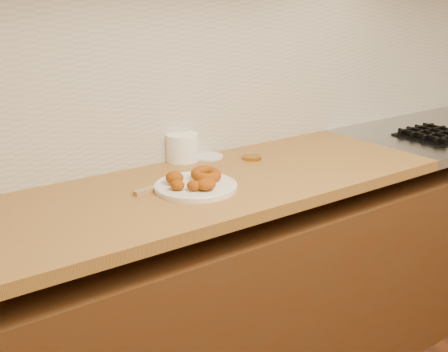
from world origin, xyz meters
The scene contains 11 objects.
wall_back centered at (0.00, 2.00, 1.35)m, with size 4.00×0.02×2.70m, color tan.
base_cabinet centered at (0.00, 1.69, 0.39)m, with size 3.60×0.60×0.77m, color #48220D.
butcher_block centered at (-0.65, 1.69, 0.88)m, with size 2.30×0.62×0.04m, color olive.
backsplash centered at (0.00, 1.99, 1.20)m, with size 3.60×0.02×0.60m, color #BBB8A9.
donut_plate centered at (-0.42, 1.66, 0.91)m, with size 0.27×0.27×0.02m, color silver.
ring_donut centered at (-0.37, 1.68, 0.93)m, with size 0.10×0.10×0.04m, color #933F09.
fried_dough_chunks centered at (-0.46, 1.64, 0.93)m, with size 0.14×0.18×0.04m.
plastic_tub centered at (-0.29, 1.96, 0.95)m, with size 0.12×0.12×0.10m, color white.
tub_lid centered at (-0.19, 1.93, 0.90)m, with size 0.12×0.12×0.01m, color silver.
brass_jar_lid centered at (-0.06, 1.81, 0.91)m, with size 0.07×0.07×0.01m, color #A57623.
wooden_utensil centered at (-0.53, 1.73, 0.91)m, with size 0.19×0.02×0.01m, color olive.
Camera 1 is at (-1.36, 0.20, 1.52)m, focal length 45.00 mm.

